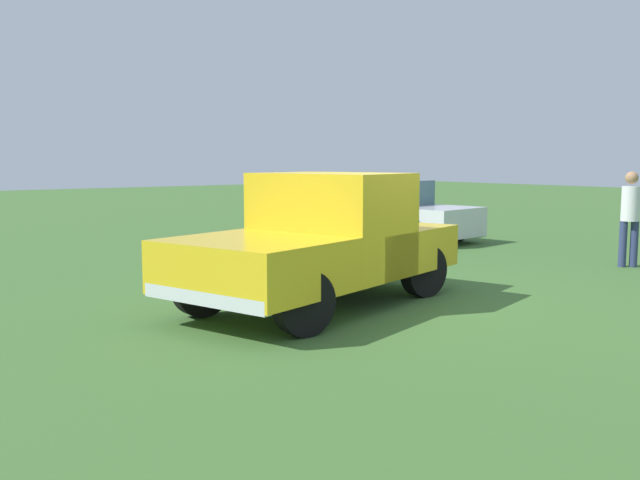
% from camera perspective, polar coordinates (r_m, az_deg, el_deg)
% --- Properties ---
extents(ground_plane, '(80.00, 80.00, 0.00)m').
position_cam_1_polar(ground_plane, '(9.73, 5.22, -5.12)').
color(ground_plane, '#3D662D').
extents(pickup_truck, '(4.77, 3.07, 1.79)m').
position_cam_1_polar(pickup_truck, '(9.41, 0.41, 0.19)').
color(pickup_truck, black).
rests_on(pickup_truck, ground_plane).
extents(sedan_far, '(2.49, 4.56, 1.46)m').
position_cam_1_polar(sedan_far, '(17.41, 5.77, 2.30)').
color(sedan_far, black).
rests_on(sedan_far, ground_plane).
extents(person_bystander, '(0.45, 0.45, 1.76)m').
position_cam_1_polar(person_bystander, '(13.93, 24.13, 2.04)').
color(person_bystander, navy).
rests_on(person_bystander, ground_plane).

